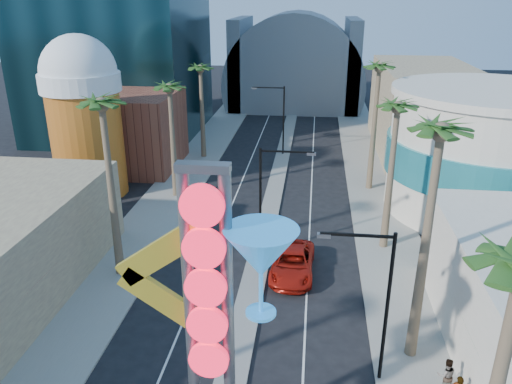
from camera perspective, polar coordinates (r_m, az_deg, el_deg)
name	(u,v)px	position (r m, az deg, el deg)	size (l,w,h in m)	color
sidewalk_west	(184,177)	(51.71, -8.17, 1.70)	(5.00, 100.00, 0.15)	gray
sidewalk_east	(373,185)	(50.41, 13.21, 0.80)	(5.00, 100.00, 0.15)	gray
median	(279,171)	(52.98, 2.64, 2.40)	(1.60, 84.00, 0.15)	gray
brick_filler_west	(130,130)	(55.25, -14.19, 6.83)	(10.00, 10.00, 8.00)	brown
filler_east	(422,109)	(62.45, 18.44, 9.00)	(10.00, 20.00, 10.00)	#8B725A
beer_mug	(84,111)	(47.64, -19.08, 8.75)	(7.00, 7.00, 14.50)	#B46918
turquoise_building	(488,153)	(46.01, 24.96, 4.10)	(16.60, 16.60, 10.60)	beige
canopy	(295,80)	(85.00, 4.48, 12.69)	(22.00, 16.00, 22.00)	slate
neon_sign	(231,304)	(18.26, -2.91, -12.62)	(6.53, 2.60, 12.55)	gray
streetlight_0	(268,191)	(34.45, 1.41, 0.06)	(3.79, 0.25, 8.00)	black
streetlight_1	(279,114)	(57.45, 2.63, 8.93)	(3.79, 0.25, 8.00)	black
streetlight_2	(378,295)	(23.85, 13.75, -11.35)	(3.45, 0.25, 8.00)	black
palm_1	(103,116)	(31.29, -17.10, 8.28)	(2.40, 2.40, 12.70)	brown
palm_2	(170,95)	(44.45, -9.82, 10.91)	(2.40, 2.40, 11.20)	brown
palm_3	(201,74)	(55.90, -6.35, 13.27)	(2.40, 2.40, 11.20)	brown
palm_5	(439,148)	(23.43, 20.18, 4.70)	(2.40, 2.40, 13.20)	brown
palm_6	(397,116)	(35.17, 15.81, 8.33)	(2.40, 2.40, 11.70)	brown
palm_7	(379,76)	(46.70, 13.85, 12.79)	(2.40, 2.40, 12.70)	brown
red_pickup	(293,263)	(33.78, 4.20, -8.08)	(2.78, 6.02, 1.67)	#B6190E
pedestrian_b	(446,375)	(26.34, 20.91, -18.97)	(0.86, 0.67, 1.77)	gray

